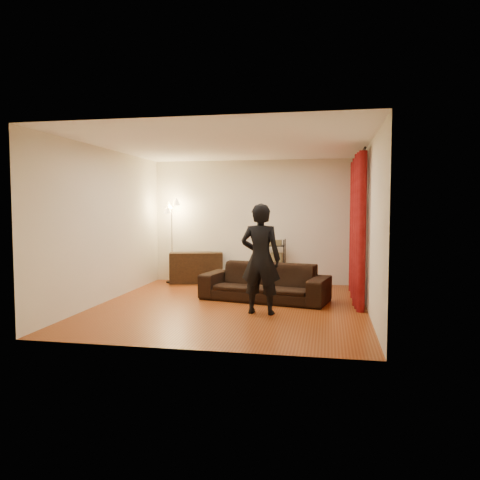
% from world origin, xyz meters
% --- Properties ---
extents(floor, '(5.00, 5.00, 0.00)m').
position_xyz_m(floor, '(0.00, 0.00, 0.00)').
color(floor, brown).
rests_on(floor, ground).
extents(ceiling, '(5.00, 5.00, 0.00)m').
position_xyz_m(ceiling, '(0.00, 0.00, 2.70)').
color(ceiling, white).
rests_on(ceiling, ground).
extents(wall_back, '(5.00, 0.00, 5.00)m').
position_xyz_m(wall_back, '(0.00, 2.50, 1.35)').
color(wall_back, beige).
rests_on(wall_back, ground).
extents(wall_front, '(5.00, 0.00, 5.00)m').
position_xyz_m(wall_front, '(0.00, -2.50, 1.35)').
color(wall_front, beige).
rests_on(wall_front, ground).
extents(wall_left, '(0.00, 5.00, 5.00)m').
position_xyz_m(wall_left, '(-2.25, 0.00, 1.35)').
color(wall_left, beige).
rests_on(wall_left, ground).
extents(wall_right, '(0.00, 5.00, 5.00)m').
position_xyz_m(wall_right, '(2.25, 0.00, 1.35)').
color(wall_right, beige).
rests_on(wall_right, ground).
extents(curtain_rod, '(0.04, 2.65, 0.04)m').
position_xyz_m(curtain_rod, '(2.15, 1.12, 2.58)').
color(curtain_rod, black).
rests_on(curtain_rod, wall_right).
extents(curtain, '(0.22, 2.65, 2.55)m').
position_xyz_m(curtain, '(2.13, 1.12, 1.28)').
color(curtain, maroon).
rests_on(curtain, ground).
extents(sofa, '(2.38, 1.32, 0.66)m').
position_xyz_m(sofa, '(0.50, 0.57, 0.33)').
color(sofa, black).
rests_on(sofa, ground).
extents(person, '(0.67, 0.47, 1.73)m').
position_xyz_m(person, '(0.58, -0.49, 0.87)').
color(person, black).
rests_on(person, ground).
extents(media_cabinet, '(1.23, 0.70, 0.67)m').
position_xyz_m(media_cabinet, '(-1.25, 2.23, 0.34)').
color(media_cabinet, black).
rests_on(media_cabinet, ground).
extents(storage_boxes, '(0.41, 0.35, 0.31)m').
position_xyz_m(storage_boxes, '(-0.54, 2.21, 0.16)').
color(storage_boxes, silver).
rests_on(storage_boxes, ground).
extents(wire_shelf, '(0.48, 0.35, 1.00)m').
position_xyz_m(wire_shelf, '(0.48, 2.15, 0.50)').
color(wire_shelf, black).
rests_on(wire_shelf, ground).
extents(floor_lamp, '(0.38, 0.38, 1.81)m').
position_xyz_m(floor_lamp, '(-1.79, 2.18, 0.90)').
color(floor_lamp, silver).
rests_on(floor_lamp, ground).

